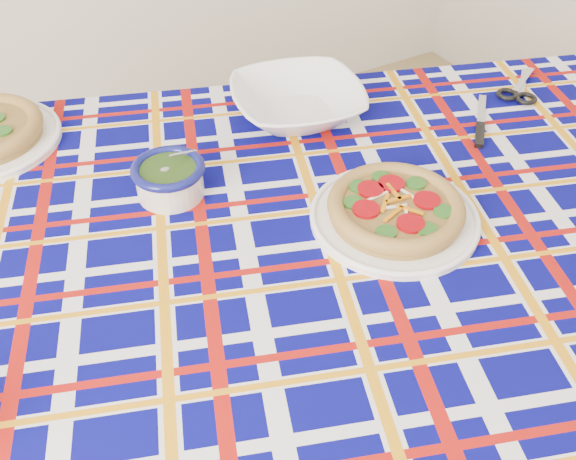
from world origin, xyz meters
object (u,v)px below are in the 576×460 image
dining_table (284,263)px  pesto_bowl (169,176)px  main_focaccia_plate (396,208)px  serving_bowl (298,102)px

dining_table → pesto_bowl: bearing=143.6°
main_focaccia_plate → pesto_bowl: size_ratio=2.28×
dining_table → main_focaccia_plate: main_focaccia_plate is taller
pesto_bowl → serving_bowl: bearing=19.4°
dining_table → main_focaccia_plate: (0.19, -0.08, 0.11)m
dining_table → main_focaccia_plate: size_ratio=6.16×
main_focaccia_plate → dining_table: bearing=158.3°
dining_table → pesto_bowl: (-0.14, 0.20, 0.12)m
pesto_bowl → serving_bowl: 0.37m
serving_bowl → main_focaccia_plate: bearing=-93.7°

